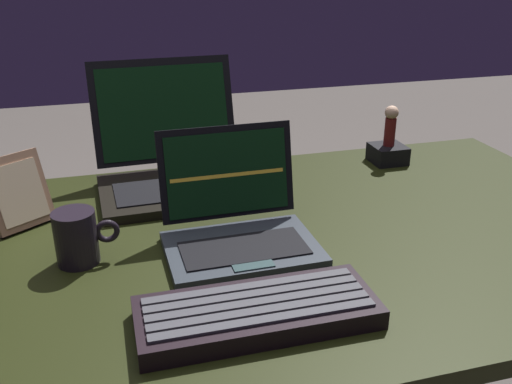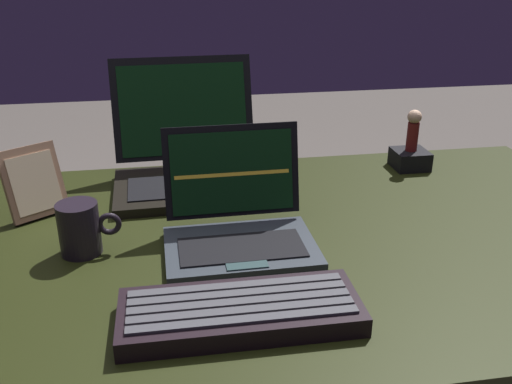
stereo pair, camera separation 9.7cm
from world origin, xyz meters
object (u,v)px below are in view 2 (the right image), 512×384
object	(u,v)px
laptop_front	(236,225)
figurine_stand	(410,159)
photo_frame	(34,183)
laptop_rear	(189,161)
external_keyboard	(240,311)
figurine	(413,128)
coffee_mug	(80,229)

from	to	relation	value
laptop_front	figurine_stand	bearing A→B (deg)	34.17
photo_frame	figurine_stand	distance (m)	0.85
laptop_rear	figurine_stand	xyz separation A→B (m)	(0.53, 0.01, -0.03)
external_keyboard	figurine_stand	distance (m)	0.73
laptop_rear	external_keyboard	world-z (taller)	laptop_rear
laptop_rear	photo_frame	world-z (taller)	laptop_rear
figurine	figurine_stand	bearing A→B (deg)	180.00
external_keyboard	photo_frame	world-z (taller)	photo_frame
external_keyboard	photo_frame	size ratio (longest dim) A/B	2.43
external_keyboard	figurine	size ratio (longest dim) A/B	3.44
laptop_front	external_keyboard	size ratio (longest dim) A/B	0.77
photo_frame	figurine	world-z (taller)	figurine
figurine_stand	coffee_mug	xyz separation A→B (m)	(-0.73, -0.30, 0.02)
laptop_rear	figurine_stand	bearing A→B (deg)	1.57
figurine_stand	photo_frame	bearing A→B (deg)	-171.13
laptop_rear	external_keyboard	distance (m)	0.53
laptop_front	figurine_stand	size ratio (longest dim) A/B	3.29
photo_frame	figurine	size ratio (longest dim) A/B	1.42
laptop_front	external_keyboard	xyz separation A→B (m)	(-0.02, -0.23, -0.02)
laptop_front	external_keyboard	distance (m)	0.23
figurine	laptop_front	bearing A→B (deg)	-145.83
laptop_rear	photo_frame	distance (m)	0.33
figurine	coffee_mug	distance (m)	0.80
laptop_front	laptop_rear	size ratio (longest dim) A/B	0.78
laptop_rear	photo_frame	size ratio (longest dim) A/B	2.38
laptop_rear	external_keyboard	size ratio (longest dim) A/B	0.98
laptop_rear	figurine	size ratio (longest dim) A/B	3.37
laptop_front	photo_frame	size ratio (longest dim) A/B	1.87
laptop_rear	figurine	bearing A→B (deg)	1.57
figurine_stand	figurine	xyz separation A→B (m)	(0.00, 0.00, 0.08)
photo_frame	figurine_stand	bearing A→B (deg)	8.87
external_keyboard	figurine	xyz separation A→B (m)	(0.49, 0.54, 0.08)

